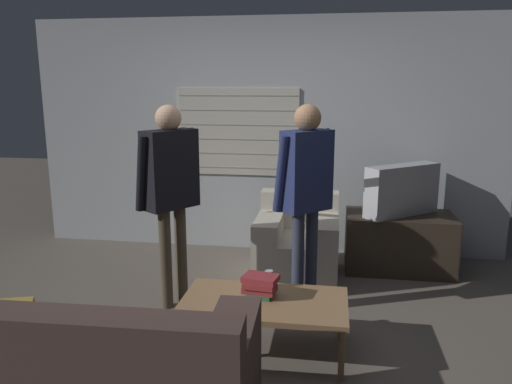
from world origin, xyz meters
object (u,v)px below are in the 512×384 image
object	(u,v)px
armchair_beige	(297,243)
book_stack	(260,285)
person_right_standing	(305,182)
spare_remote	(253,288)
tv	(402,190)
soda_can	(269,279)
coffee_table	(264,305)
person_left_standing	(170,181)
couch_blue	(59,381)

from	to	relation	value
armchair_beige	book_stack	distance (m)	1.45
person_right_standing	spare_remote	bearing A→B (deg)	-162.89
tv	soda_can	xyz separation A→B (m)	(-1.12, -1.57, -0.37)
coffee_table	soda_can	world-z (taller)	soda_can
armchair_beige	person_left_standing	bearing A→B (deg)	39.28
person_left_standing	book_stack	distance (m)	1.20
person_right_standing	tv	bearing A→B (deg)	6.06
couch_blue	book_stack	bearing A→B (deg)	47.26
armchair_beige	soda_can	xyz separation A→B (m)	(-0.12, -1.26, 0.13)
couch_blue	tv	size ratio (longest dim) A/B	2.70
armchair_beige	tv	bearing A→B (deg)	-162.85
tv	book_stack	xyz separation A→B (m)	(-1.16, -1.75, -0.35)
person_right_standing	spare_remote	world-z (taller)	person_right_standing
armchair_beige	coffee_table	xyz separation A→B (m)	(-0.12, -1.49, 0.04)
couch_blue	person_left_standing	world-z (taller)	person_left_standing
tv	person_left_standing	xyz separation A→B (m)	(-2.00, -1.13, 0.25)
book_stack	tv	bearing A→B (deg)	56.39
spare_remote	tv	bearing A→B (deg)	72.31
armchair_beige	soda_can	distance (m)	1.27
person_right_standing	book_stack	size ratio (longest dim) A/B	6.38
couch_blue	person_left_standing	size ratio (longest dim) A/B	1.22
person_right_standing	soda_can	world-z (taller)	person_right_standing
book_stack	spare_remote	world-z (taller)	book_stack
couch_blue	soda_can	xyz separation A→B (m)	(0.96, 1.23, 0.13)
coffee_table	person_left_standing	world-z (taller)	person_left_standing
person_left_standing	spare_remote	world-z (taller)	person_left_standing
soda_can	book_stack	bearing A→B (deg)	-103.53
spare_remote	coffee_table	bearing A→B (deg)	-37.11
book_stack	spare_remote	xyz separation A→B (m)	(-0.07, 0.11, -0.07)
couch_blue	coffee_table	bearing A→B (deg)	44.61
coffee_table	soda_can	distance (m)	0.25
tv	soda_can	size ratio (longest dim) A/B	6.08
couch_blue	coffee_table	distance (m)	1.39
person_left_standing	couch_blue	bearing A→B (deg)	-147.45
person_right_standing	armchair_beige	bearing A→B (deg)	54.39
tv	spare_remote	distance (m)	2.09
coffee_table	spare_remote	distance (m)	0.20
coffee_table	soda_can	bearing A→B (deg)	89.02
tv	couch_blue	bearing A→B (deg)	14.82
tv	person_right_standing	distance (m)	1.41
armchair_beige	soda_can	bearing A→B (deg)	84.46
armchair_beige	person_left_standing	xyz separation A→B (m)	(-1.00, -0.82, 0.76)
armchair_beige	tv	world-z (taller)	tv
armchair_beige	person_left_standing	distance (m)	1.50
person_right_standing	soda_can	distance (m)	0.84
coffee_table	person_right_standing	size ratio (longest dim) A/B	0.67
armchair_beige	spare_remote	xyz separation A→B (m)	(-0.23, -1.33, 0.08)
soda_can	spare_remote	size ratio (longest dim) A/B	0.93
tv	soda_can	world-z (taller)	tv
soda_can	coffee_table	bearing A→B (deg)	-90.98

